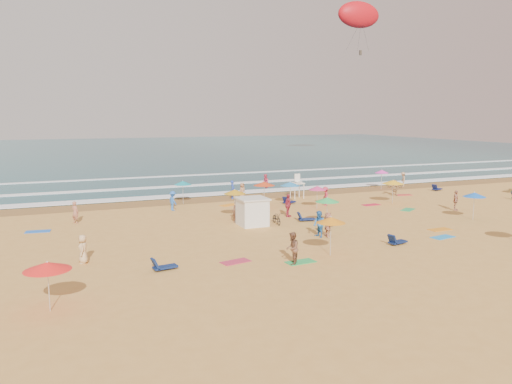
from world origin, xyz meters
name	(u,v)px	position (x,y,z in m)	size (l,w,h in m)	color
ground	(299,220)	(0.00, 0.00, 0.00)	(220.00, 220.00, 0.00)	gold
ocean	(134,151)	(0.00, 84.00, 0.00)	(220.00, 140.00, 0.18)	#0C4756
wet_sand	(243,197)	(0.00, 12.50, 0.01)	(220.00, 220.00, 0.00)	olive
surf_foam	(217,185)	(0.00, 21.32, 0.10)	(200.00, 18.70, 0.05)	white
cabana	(252,212)	(-4.12, -0.30, 1.00)	(2.00, 2.00, 2.00)	silver
cabana_roof	(252,199)	(-4.12, -0.30, 2.06)	(2.20, 2.20, 0.12)	silver
bicycle	(277,218)	(-2.22, -0.60, 0.46)	(0.61, 1.75, 0.92)	black
lifeguard_stand	(297,188)	(4.72, 9.58, 1.05)	(1.20, 1.20, 2.10)	white
beach_umbrellas	(317,194)	(1.37, -0.48, 2.11)	(63.85, 26.14, 0.82)	red
loungers	(361,219)	(4.39, -2.20, 0.17)	(49.80, 18.43, 0.34)	#0E1946
towels	(296,226)	(-1.20, -1.96, 0.01)	(44.89, 20.12, 0.03)	#E4591C
beachgoers	(299,202)	(1.77, 3.36, 0.86)	(37.70, 28.69, 2.14)	tan
parasail	(359,15)	(36.59, 47.55, 26.88)	(8.75, 3.06, 9.86)	red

